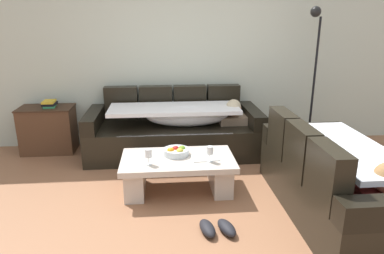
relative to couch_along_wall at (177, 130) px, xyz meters
name	(u,v)px	position (x,y,z in m)	size (l,w,h in m)	color
ground_plane	(202,214)	(0.17, -1.62, -0.33)	(14.00, 14.00, 0.00)	#956242
back_wall	(186,51)	(0.17, 0.53, 1.02)	(9.00, 0.10, 2.70)	beige
couch_along_wall	(177,130)	(0.00, 0.00, 0.00)	(2.31, 0.92, 0.88)	black
couch_near_window	(336,181)	(1.42, -1.70, 0.00)	(0.92, 1.93, 0.88)	black
coffee_table	(178,170)	(-0.04, -1.11, -0.09)	(1.20, 0.68, 0.38)	beige
fruit_bowl	(177,151)	(-0.05, -1.03, 0.09)	(0.28, 0.28, 0.10)	silver
wine_glass_near_left	(148,154)	(-0.34, -1.26, 0.16)	(0.07, 0.07, 0.17)	silver
wine_glass_near_right	(210,151)	(0.28, -1.24, 0.16)	(0.07, 0.07, 0.17)	silver
open_magazine	(205,158)	(0.25, -1.14, 0.05)	(0.28, 0.21, 0.01)	white
side_cabinet	(48,129)	(-1.78, 0.23, -0.01)	(0.72, 0.44, 0.64)	#4E311F
book_stack_on_cabinet	(49,104)	(-1.72, 0.23, 0.35)	(0.18, 0.23, 0.09)	#338C59
floor_lamp	(313,70)	(1.90, 0.13, 0.78)	(0.33, 0.31, 1.95)	black
pair_of_shoes	(217,228)	(0.26, -1.94, -0.29)	(0.35, 0.30, 0.09)	black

